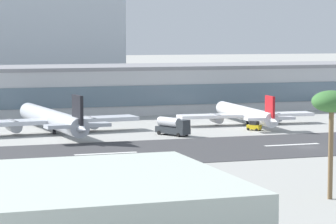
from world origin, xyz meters
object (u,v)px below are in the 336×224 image
(terminal_building, at_px, (109,89))
(service_fuel_truck_2, at_px, (173,126))
(service_baggage_tug_0, at_px, (254,126))
(palm_tree_1, at_px, (332,105))
(airliner_red_tail_gate_2, at_px, (247,114))
(airliner_black_tail_gate_1, at_px, (54,120))
(foreground_hangar, at_px, (94,212))

(terminal_building, distance_m, service_fuel_truck_2, 58.51)
(service_baggage_tug_0, relative_size, palm_tree_1, 0.24)
(service_baggage_tug_0, bearing_deg, airliner_red_tail_gate_2, -51.35)
(airliner_black_tail_gate_1, height_order, palm_tree_1, palm_tree_1)
(terminal_building, height_order, service_fuel_truck_2, terminal_building)
(airliner_black_tail_gate_1, relative_size, service_fuel_truck_2, 5.40)
(service_baggage_tug_0, height_order, service_fuel_truck_2, service_fuel_truck_2)
(foreground_hangar, bearing_deg, terminal_building, 74.83)
(service_fuel_truck_2, bearing_deg, service_baggage_tug_0, 71.16)
(terminal_building, relative_size, palm_tree_1, 11.49)
(airliner_black_tail_gate_1, bearing_deg, service_baggage_tug_0, -105.86)
(terminal_building, xyz_separation_m, palm_tree_1, (-3.48, -132.02, 6.20))
(airliner_black_tail_gate_1, distance_m, palm_tree_1, 88.17)
(terminal_building, height_order, palm_tree_1, palm_tree_1)
(service_baggage_tug_0, relative_size, foreground_hangar, 0.12)
(airliner_red_tail_gate_2, xyz_separation_m, foreground_hangar, (-63.34, -102.80, 1.16))
(airliner_red_tail_gate_2, distance_m, service_fuel_truck_2, 28.14)
(service_baggage_tug_0, height_order, foreground_hangar, foreground_hangar)
(terminal_building, bearing_deg, foreground_hangar, -105.17)
(terminal_building, distance_m, service_baggage_tug_0, 59.22)
(terminal_building, height_order, foreground_hangar, terminal_building)
(palm_tree_1, bearing_deg, airliner_red_tail_gate_2, 72.93)
(service_baggage_tug_0, relative_size, service_fuel_truck_2, 0.40)
(terminal_building, height_order, airliner_black_tail_gate_1, terminal_building)
(airliner_black_tail_gate_1, bearing_deg, palm_tree_1, -171.23)
(airliner_red_tail_gate_2, bearing_deg, airliner_black_tail_gate_1, 96.69)
(terminal_building, bearing_deg, palm_tree_1, -91.51)
(airliner_red_tail_gate_2, height_order, service_baggage_tug_0, airliner_red_tail_gate_2)
(airliner_black_tail_gate_1, distance_m, airliner_red_tail_gate_2, 48.70)
(airliner_black_tail_gate_1, bearing_deg, terminal_building, -33.56)
(service_fuel_truck_2, height_order, palm_tree_1, palm_tree_1)
(airliner_black_tail_gate_1, xyz_separation_m, service_fuel_truck_2, (24.33, -11.23, -1.12))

